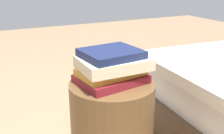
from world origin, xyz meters
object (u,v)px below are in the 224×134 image
at_px(book_ochre, 111,72).
at_px(side_table, 112,134).
at_px(book_cream, 114,63).
at_px(book_navy, 110,54).
at_px(book_maroon, 112,79).

bearing_deg(book_ochre, side_table, 93.06).
relative_size(book_ochre, book_cream, 0.96).
bearing_deg(book_cream, book_navy, -51.34).
height_order(book_maroon, book_navy, book_navy).
bearing_deg(book_ochre, book_cream, 116.89).
bearing_deg(book_cream, book_maroon, -76.25).
xyz_separation_m(book_maroon, book_ochre, (0.01, -0.00, 0.03)).
xyz_separation_m(side_table, book_ochre, (0.00, -0.01, 0.29)).
bearing_deg(book_navy, book_cream, 123.36).
xyz_separation_m(book_ochre, book_cream, (-0.01, 0.01, 0.04)).
xyz_separation_m(book_cream, book_navy, (0.01, -0.01, 0.04)).
xyz_separation_m(book_maroon, book_navy, (0.01, -0.00, 0.11)).
bearing_deg(book_navy, book_ochre, 163.80).
height_order(side_table, book_navy, book_navy).
bearing_deg(side_table, book_ochre, -79.78).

